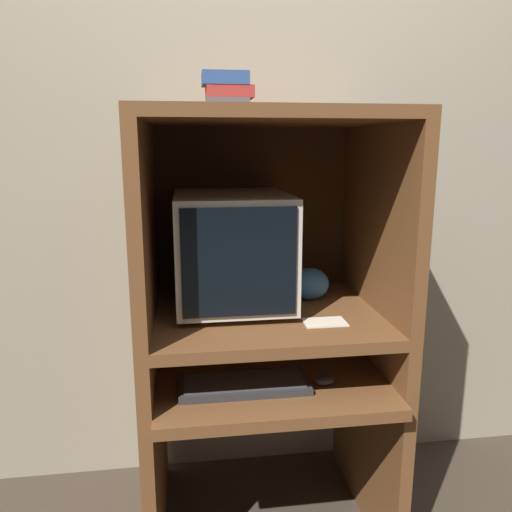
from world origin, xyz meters
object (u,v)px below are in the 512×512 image
Objects in this scene: keyboard at (244,384)px; mouse at (324,380)px; book_stack at (227,91)px; crt_monitor at (232,249)px; snack_bag at (309,284)px.

keyboard is 5.64× the size of mouse.
mouse is 0.47× the size of book_stack.
crt_monitor reaches higher than snack_bag.
book_stack is at bearing 151.92° from mouse.
mouse is at bearing -3.26° from keyboard.
keyboard is 2.66× the size of book_stack.
book_stack reaches higher than keyboard.
mouse is at bearing -28.08° from book_stack.
keyboard is 0.44m from snack_bag.
snack_bag reaches higher than keyboard.
crt_monitor is at bearing -174.55° from snack_bag.
mouse is (0.25, -0.01, 0.00)m from keyboard.
snack_bag reaches higher than mouse.
keyboard is 0.25m from mouse.
crt_monitor is at bearing 79.00° from book_stack.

